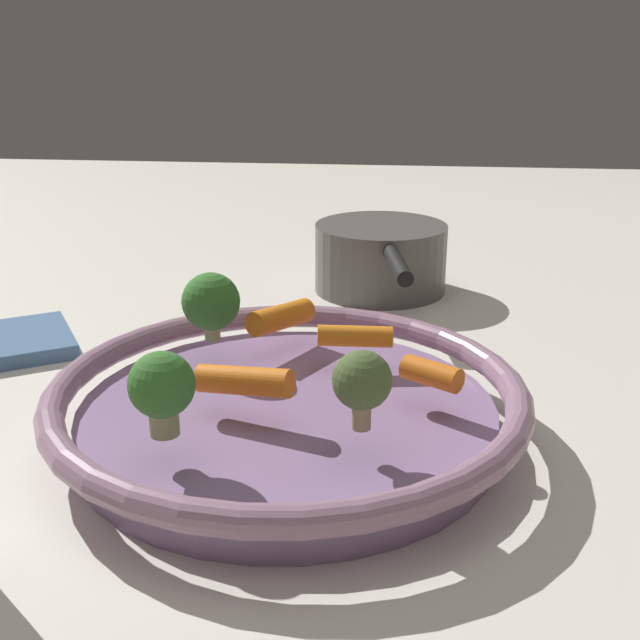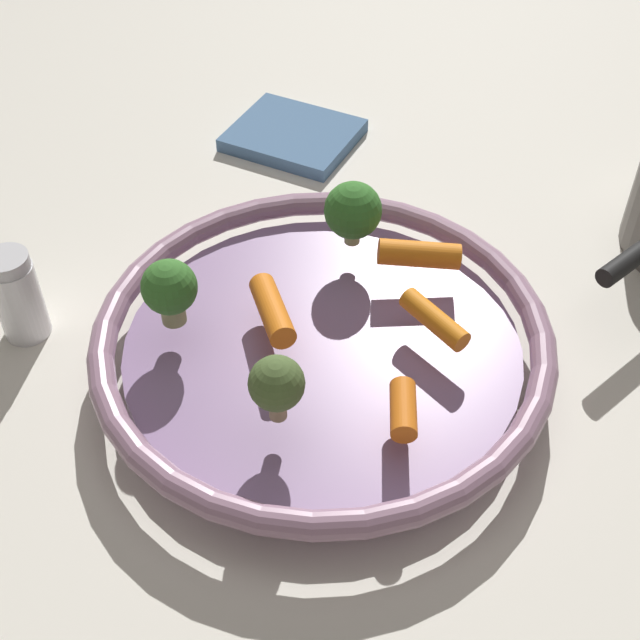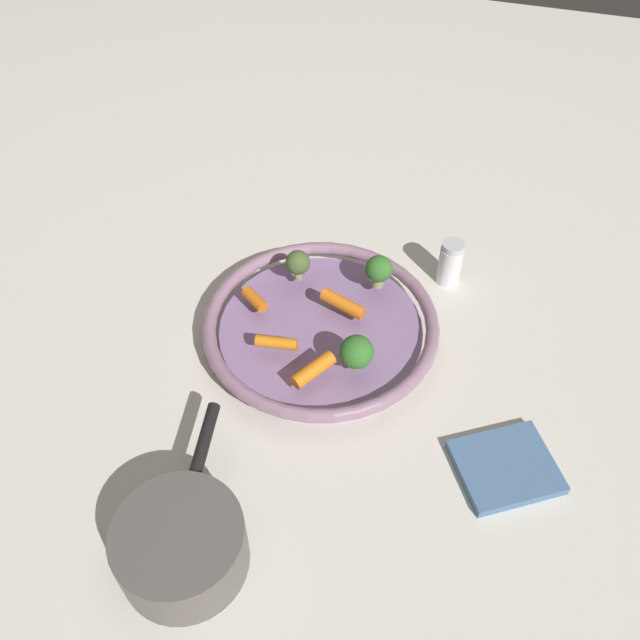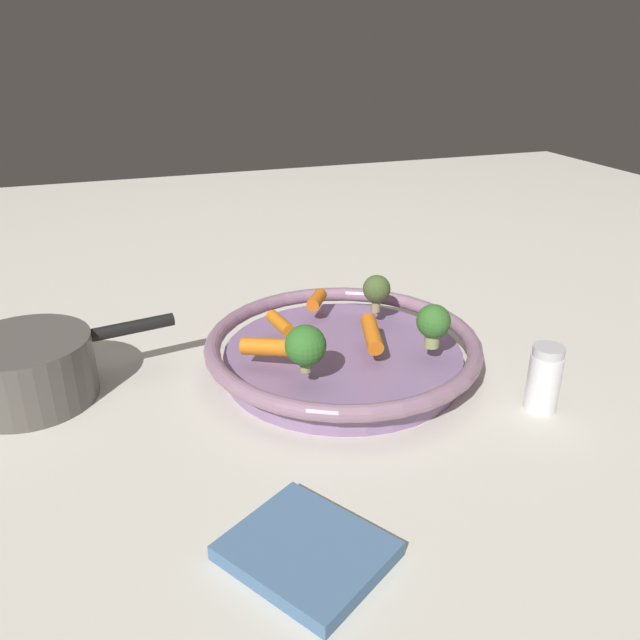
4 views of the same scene
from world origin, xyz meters
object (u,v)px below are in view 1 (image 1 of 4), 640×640
object	(u,v)px
baby_carrot_center	(431,373)
serving_bowl	(288,407)
broccoli_floret_mid	(162,387)
broccoli_floret_large	(211,302)
saucepan	(381,258)
baby_carrot_near_rim	(281,317)
baby_carrot_right	(355,336)
dish_towel	(2,344)
baby_carrot_left	(244,381)
broccoli_floret_edge	(362,382)

from	to	relation	value
baby_carrot_center	serving_bowl	bearing A→B (deg)	-89.57
broccoli_floret_mid	broccoli_floret_large	size ratio (longest dim) A/B	0.98
serving_bowl	saucepan	world-z (taller)	saucepan
baby_carrot_near_rim	baby_carrot_center	bearing A→B (deg)	50.36
baby_carrot_right	broccoli_floret_large	xyz separation A→B (m)	(-0.00, -0.11, 0.02)
dish_towel	baby_carrot_right	bearing A→B (deg)	77.55
baby_carrot_left	broccoli_floret_mid	distance (m)	0.08
broccoli_floret_large	baby_carrot_center	bearing A→B (deg)	67.60
broccoli_floret_mid	baby_carrot_left	bearing A→B (deg)	149.16
broccoli_floret_large	dish_towel	distance (m)	0.24
broccoli_floret_mid	saucepan	distance (m)	0.47
serving_bowl	baby_carrot_left	bearing A→B (deg)	-42.08
baby_carrot_center	broccoli_floret_edge	xyz separation A→B (m)	(0.07, -0.04, 0.02)
serving_bowl	baby_carrot_center	world-z (taller)	baby_carrot_center
broccoli_floret_mid	broccoli_floret_edge	bearing A→B (deg)	99.90
serving_bowl	broccoli_floret_edge	distance (m)	0.10
serving_bowl	baby_carrot_near_rim	world-z (taller)	baby_carrot_near_rim
baby_carrot_left	broccoli_floret_large	xyz separation A→B (m)	(-0.10, -0.05, 0.02)
broccoli_floret_edge	dish_towel	bearing A→B (deg)	-121.48
baby_carrot_left	saucepan	bearing A→B (deg)	168.74
baby_carrot_left	dish_towel	xyz separation A→B (m)	(-0.17, -0.26, -0.05)
broccoli_floret_mid	saucepan	size ratio (longest dim) A/B	0.22
broccoli_floret_edge	broccoli_floret_large	world-z (taller)	broccoli_floret_large
baby_carrot_right	baby_carrot_center	xyz separation A→B (m)	(0.07, 0.06, 0.00)
baby_carrot_right	baby_carrot_left	bearing A→B (deg)	-35.47
broccoli_floret_edge	broccoli_floret_large	distance (m)	0.19
serving_bowl	baby_carrot_right	size ratio (longest dim) A/B	5.89
baby_carrot_left	baby_carrot_right	world-z (taller)	baby_carrot_left
serving_bowl	broccoli_floret_mid	bearing A→B (deg)	-34.68
baby_carrot_center	broccoli_floret_edge	world-z (taller)	broccoli_floret_edge
baby_carrot_near_rim	dish_towel	distance (m)	0.28
baby_carrot_center	broccoli_floret_edge	size ratio (longest dim) A/B	0.84
broccoli_floret_edge	broccoli_floret_large	xyz separation A→B (m)	(-0.14, -0.13, -0.00)
baby_carrot_center	baby_carrot_near_rim	bearing A→B (deg)	-129.64
baby_carrot_left	baby_carrot_right	xyz separation A→B (m)	(-0.10, 0.07, -0.00)
baby_carrot_left	baby_carrot_right	distance (m)	0.12
baby_carrot_near_rim	baby_carrot_right	size ratio (longest dim) A/B	1.10
baby_carrot_center	broccoli_floret_large	size ratio (longest dim) A/B	0.78
serving_bowl	baby_carrot_center	bearing A→B (deg)	90.43
baby_carrot_right	baby_carrot_center	bearing A→B (deg)	40.37
saucepan	baby_carrot_center	bearing A→B (deg)	7.47
baby_carrot_near_rim	serving_bowl	bearing A→B (deg)	11.07
broccoli_floret_mid	saucepan	bearing A→B (deg)	165.78
serving_bowl	dish_towel	size ratio (longest dim) A/B	2.83
serving_bowl	saucepan	size ratio (longest dim) A/B	1.40
baby_carrot_left	baby_carrot_right	size ratio (longest dim) A/B	1.17
broccoli_floret_edge	baby_carrot_left	bearing A→B (deg)	-116.87
baby_carrot_right	saucepan	xyz separation A→B (m)	(-0.30, 0.01, -0.02)
baby_carrot_left	broccoli_floret_edge	bearing A→B (deg)	63.13
baby_carrot_left	saucepan	xyz separation A→B (m)	(-0.40, 0.08, -0.02)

